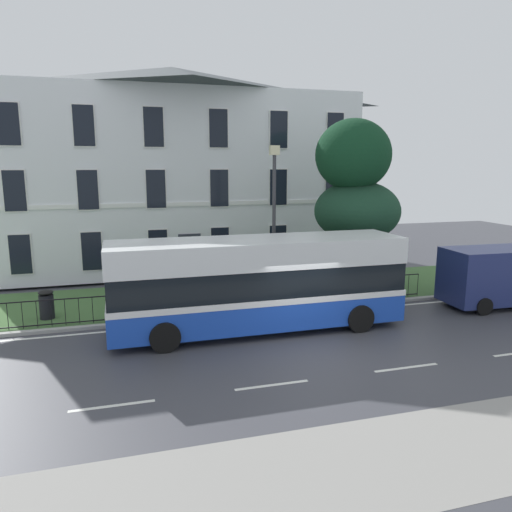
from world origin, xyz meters
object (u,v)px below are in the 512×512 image
(single_decker_bus, at_px, (258,283))
(litter_bin, at_px, (47,304))
(white_panel_van, at_px, (498,276))
(georgian_townhouse, at_px, (175,165))
(evergreen_tree, at_px, (355,222))
(street_lamp_post, at_px, (274,215))

(single_decker_bus, height_order, litter_bin, single_decker_bus)
(white_panel_van, height_order, litter_bin, white_panel_van)
(georgian_townhouse, distance_m, evergreen_tree, 12.05)
(street_lamp_post, bearing_deg, white_panel_van, -15.23)
(evergreen_tree, bearing_deg, white_panel_van, -36.94)
(litter_bin, bearing_deg, white_panel_van, -9.36)
(evergreen_tree, xyz_separation_m, white_panel_van, (4.64, -3.49, -1.98))
(white_panel_van, bearing_deg, single_decker_bus, -176.94)
(white_panel_van, distance_m, street_lamp_post, 9.39)
(georgian_townhouse, xyz_separation_m, street_lamp_post, (2.57, -10.86, -1.89))
(single_decker_bus, bearing_deg, white_panel_van, 0.68)
(georgian_townhouse, bearing_deg, evergreen_tree, -55.65)
(single_decker_bus, distance_m, litter_bin, 7.85)
(georgian_townhouse, distance_m, single_decker_bus, 13.99)
(georgian_townhouse, height_order, single_decker_bus, georgian_townhouse)
(white_panel_van, relative_size, street_lamp_post, 0.79)
(evergreen_tree, relative_size, white_panel_van, 1.62)
(georgian_townhouse, relative_size, white_panel_van, 3.80)
(evergreen_tree, xyz_separation_m, street_lamp_post, (-4.09, -1.11, 0.53))
(georgian_townhouse, relative_size, litter_bin, 17.47)
(single_decker_bus, relative_size, litter_bin, 9.41)
(street_lamp_post, bearing_deg, single_decker_bus, -118.47)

